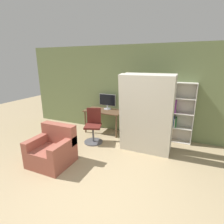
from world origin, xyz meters
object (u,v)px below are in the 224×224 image
object	(u,v)px
office_chair	(93,128)
armchair	(53,150)
mattress_near	(145,116)
monitor	(107,101)
bookshelf	(176,113)
mattress_far	(148,113)

from	to	relation	value
office_chair	armchair	bearing A→B (deg)	-102.78
mattress_near	monitor	bearing A→B (deg)	144.71
office_chair	bookshelf	world-z (taller)	bookshelf
bookshelf	mattress_far	distance (m)	0.99
office_chair	mattress_far	distance (m)	1.60
mattress_far	bookshelf	bearing A→B (deg)	50.38
bookshelf	armchair	distance (m)	3.36
monitor	bookshelf	xyz separation A→B (m)	(2.10, 0.04, -0.18)
bookshelf	armchair	world-z (taller)	bookshelf
office_chair	armchair	size ratio (longest dim) A/B	1.13
monitor	mattress_near	xyz separation A→B (m)	(1.47, -1.04, -0.02)
bookshelf	monitor	bearing A→B (deg)	-178.95
monitor	mattress_near	size ratio (longest dim) A/B	0.28
mattress_far	armchair	xyz separation A→B (m)	(-1.77, -1.55, -0.66)
office_chair	mattress_near	distance (m)	1.59
mattress_near	armchair	size ratio (longest dim) A/B	2.30
office_chair	mattress_near	bearing A→B (deg)	-3.57
mattress_near	mattress_far	size ratio (longest dim) A/B	1.00
mattress_far	armchair	distance (m)	2.44
office_chair	mattress_far	bearing A→B (deg)	9.02
mattress_far	armchair	bearing A→B (deg)	-138.81
office_chair	armchair	distance (m)	1.35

